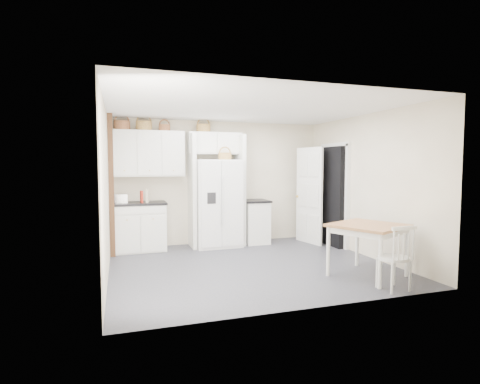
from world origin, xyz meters
name	(u,v)px	position (x,y,z in m)	size (l,w,h in m)	color
floor	(251,265)	(0.00, 0.00, 0.00)	(4.50, 4.50, 0.00)	#31323A
ceiling	(251,108)	(0.00, 0.00, 2.60)	(4.50, 4.50, 0.00)	white
wall_back	(220,183)	(0.00, 2.00, 1.30)	(4.50, 4.50, 0.00)	#BEAD95
wall_left	(106,191)	(-2.25, 0.00, 1.30)	(4.00, 4.00, 0.00)	#BEAD95
wall_right	(366,186)	(2.25, 0.00, 1.30)	(4.00, 4.00, 0.00)	#BEAD95
refrigerator	(217,203)	(-0.15, 1.65, 0.89)	(0.92, 0.74, 1.78)	white
base_cab_left	(140,228)	(-1.70, 1.70, 0.46)	(0.98, 0.62, 0.91)	silver
base_cab_right	(255,222)	(0.70, 1.70, 0.44)	(0.50, 0.61, 0.89)	silver
dining_table	(368,250)	(1.47, -1.12, 0.39)	(0.95, 0.95, 0.79)	brown
windsor_chair	(394,258)	(1.41, -1.74, 0.43)	(0.42, 0.38, 0.86)	silver
counter_left	(139,203)	(-1.70, 1.70, 0.93)	(1.02, 0.66, 0.04)	black
counter_right	(255,201)	(0.70, 1.70, 0.91)	(0.54, 0.65, 0.04)	black
toaster	(121,199)	(-2.04, 1.60, 1.04)	(0.25, 0.14, 0.17)	silver
cookbook_red	(142,197)	(-1.66, 1.62, 1.07)	(0.03, 0.15, 0.23)	red
cookbook_cream	(147,196)	(-1.55, 1.62, 1.08)	(0.04, 0.17, 0.26)	beige
basket_upper_a	(122,126)	(-1.99, 1.83, 2.44)	(0.30, 0.30, 0.17)	brown
basket_upper_b	(144,126)	(-1.58, 1.83, 2.44)	(0.31, 0.31, 0.18)	brown
basket_upper_c	(164,128)	(-1.18, 1.83, 2.42)	(0.23, 0.23, 0.13)	brown
basket_bridge_a	(203,128)	(-0.39, 1.83, 2.43)	(0.29, 0.29, 0.16)	brown
basket_fridge_b	(225,156)	(-0.01, 1.55, 1.85)	(0.27, 0.27, 0.14)	brown
upper_cabinet	(148,154)	(-1.50, 1.83, 1.90)	(1.40, 0.34, 0.90)	silver
bridge_cabinet	(215,143)	(-0.15, 1.83, 2.12)	(1.12, 0.34, 0.45)	silver
fridge_panel_left	(192,191)	(-0.66, 1.70, 1.15)	(0.08, 0.60, 2.30)	silver
fridge_panel_right	(240,190)	(0.36, 1.70, 1.15)	(0.08, 0.60, 2.30)	silver
trim_post	(111,186)	(-2.20, 1.35, 1.30)	(0.09, 0.09, 2.60)	#382716
doorway_void	(332,196)	(2.16, 1.00, 1.02)	(0.18, 0.85, 2.05)	black
door_slab	(309,196)	(1.80, 1.33, 1.02)	(0.80, 0.04, 2.05)	white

